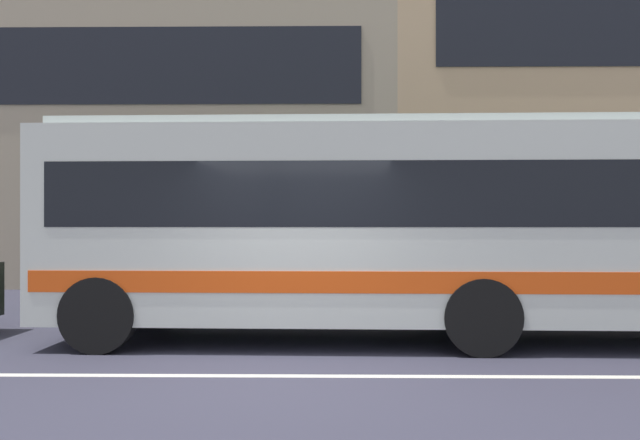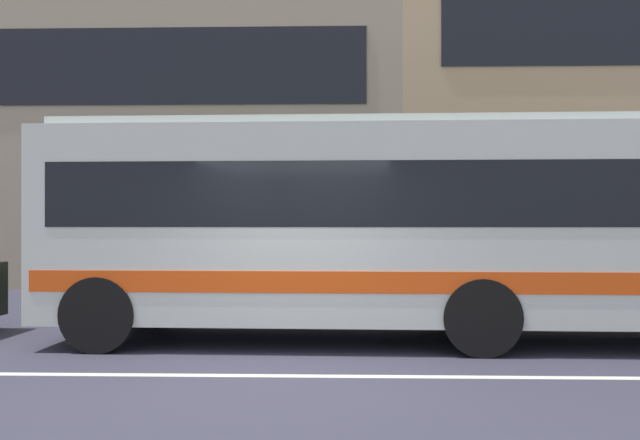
# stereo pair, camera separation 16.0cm
# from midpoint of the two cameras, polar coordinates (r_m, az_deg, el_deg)

# --- Properties ---
(ground_plane) EXTENTS (160.00, 160.00, 0.00)m
(ground_plane) POSITION_cam_midpoint_polar(r_m,az_deg,el_deg) (8.34, -2.24, -12.05)
(ground_plane) COLOR #363545
(lane_centre_line) EXTENTS (60.00, 0.16, 0.01)m
(lane_centre_line) POSITION_cam_midpoint_polar(r_m,az_deg,el_deg) (8.34, -2.24, -12.02)
(lane_centre_line) COLOR silver
(lane_centre_line) RESTS_ON ground_plane
(hedge_row_far) EXTENTS (16.18, 1.10, 0.77)m
(hedge_row_far) POSITION_cam_midpoint_polar(r_m,az_deg,el_deg) (14.60, 12.20, -5.38)
(hedge_row_far) COLOR #174A1A
(hedge_row_far) RESTS_ON ground_plane
(apartment_block_left) EXTENTS (22.66, 11.25, 9.73)m
(apartment_block_left) POSITION_cam_midpoint_polar(r_m,az_deg,el_deg) (26.04, -20.37, 6.84)
(apartment_block_left) COLOR tan
(apartment_block_left) RESTS_ON ground_plane
(transit_bus) EXTENTS (10.75, 2.85, 3.13)m
(transit_bus) POSITION_cam_midpoint_polar(r_m,az_deg,el_deg) (10.62, 8.47, -0.11)
(transit_bus) COLOR silver
(transit_bus) RESTS_ON ground_plane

